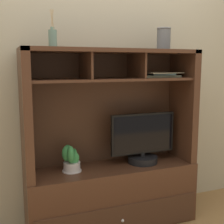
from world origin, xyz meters
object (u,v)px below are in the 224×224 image
ceramic_vase (164,39)px  diffuser_bottle (53,38)px  tv_monitor (143,143)px  magazine_stack_left (158,75)px  potted_orchid (71,159)px  media_console (112,172)px

ceramic_vase → diffuser_bottle: bearing=178.4°
tv_monitor → diffuser_bottle: (-0.73, 0.03, 0.84)m
magazine_stack_left → ceramic_vase: bearing=-79.5°
potted_orchid → ceramic_vase: size_ratio=1.19×
media_console → ceramic_vase: size_ratio=8.01×
tv_monitor → magazine_stack_left: bearing=18.6°
media_console → magazine_stack_left: bearing=4.9°
diffuser_bottle → ceramic_vase: (0.91, -0.03, 0.02)m
tv_monitor → diffuser_bottle: 1.11m
diffuser_bottle → ceramic_vase: size_ratio=1.49×
potted_orchid → ceramic_vase: ceramic_vase is taller
potted_orchid → magazine_stack_left: (0.78, 0.04, 0.64)m
media_console → tv_monitor: media_console is taller
magazine_stack_left → diffuser_bottle: diffuser_bottle is taller
tv_monitor → magazine_stack_left: 0.59m
potted_orchid → media_console: bearing=0.4°
tv_monitor → ceramic_vase: (0.18, 0.00, 0.86)m
diffuser_bottle → media_console: bearing=-1.1°
magazine_stack_left → media_console: bearing=-175.1°
potted_orchid → diffuser_bottle: diffuser_bottle is taller
potted_orchid → tv_monitor: bearing=-1.5°
media_console → diffuser_bottle: bearing=178.9°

